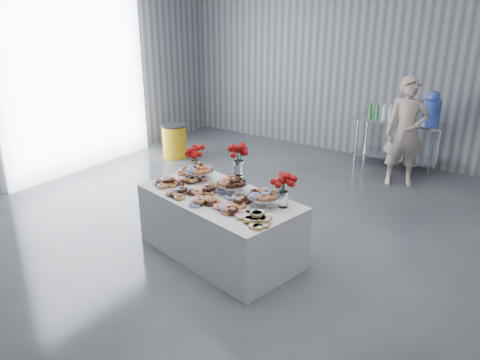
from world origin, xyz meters
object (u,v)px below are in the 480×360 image
at_px(display_table, 220,225).
at_px(person, 406,132).
at_px(trash_barrel, 174,141).
at_px(prep_table, 398,135).
at_px(water_jug, 432,109).

height_order(display_table, person, person).
bearing_deg(person, trash_barrel, 171.88).
bearing_deg(person, display_table, -130.05).
xyz_separation_m(display_table, trash_barrel, (-2.92, 2.42, -0.06)).
bearing_deg(trash_barrel, person, 14.92).
bearing_deg(prep_table, display_table, -100.35).
relative_size(prep_table, trash_barrel, 2.37).
bearing_deg(prep_table, trash_barrel, -154.60).
bearing_deg(prep_table, water_jug, -0.00).
bearing_deg(water_jug, display_table, -106.83).
relative_size(prep_table, water_jug, 2.71).
bearing_deg(person, water_jug, 51.11).
xyz_separation_m(water_jug, trash_barrel, (-4.18, -1.75, -0.83)).
distance_m(display_table, trash_barrel, 3.80).
height_order(prep_table, person, person).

